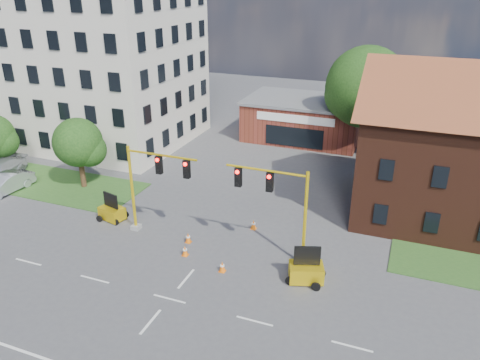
{
  "coord_description": "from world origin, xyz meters",
  "views": [
    {
      "loc": [
        11.25,
        -18.16,
        16.46
      ],
      "look_at": [
        0.31,
        10.0,
        3.13
      ],
      "focal_mm": 35.0,
      "sensor_mm": 36.0,
      "label": 1
    }
  ],
  "objects_px": {
    "signal_mast_west": "(152,182)",
    "pickup_white": "(432,223)",
    "signal_mast_east": "(279,203)",
    "trailer_east": "(306,271)",
    "trailer_west": "(112,212)"
  },
  "relations": [
    {
      "from": "trailer_east",
      "to": "trailer_west",
      "type": "bearing_deg",
      "value": 152.27
    },
    {
      "from": "signal_mast_east",
      "to": "trailer_east",
      "type": "distance_m",
      "value": 4.27
    },
    {
      "from": "signal_mast_east",
      "to": "trailer_east",
      "type": "xyz_separation_m",
      "value": [
        2.27,
        -1.64,
        -3.22
      ]
    },
    {
      "from": "signal_mast_east",
      "to": "signal_mast_west",
      "type": "bearing_deg",
      "value": 180.0
    },
    {
      "from": "signal_mast_west",
      "to": "pickup_white",
      "type": "relative_size",
      "value": 1.03
    },
    {
      "from": "signal_mast_west",
      "to": "signal_mast_east",
      "type": "height_order",
      "value": "same"
    },
    {
      "from": "trailer_west",
      "to": "pickup_white",
      "type": "height_order",
      "value": "trailer_west"
    },
    {
      "from": "signal_mast_east",
      "to": "trailer_east",
      "type": "bearing_deg",
      "value": -35.88
    },
    {
      "from": "trailer_east",
      "to": "pickup_white",
      "type": "height_order",
      "value": "trailer_east"
    },
    {
      "from": "signal_mast_east",
      "to": "pickup_white",
      "type": "bearing_deg",
      "value": 37.37
    },
    {
      "from": "signal_mast_east",
      "to": "pickup_white",
      "type": "relative_size",
      "value": 1.03
    },
    {
      "from": "signal_mast_east",
      "to": "trailer_east",
      "type": "height_order",
      "value": "signal_mast_east"
    },
    {
      "from": "signal_mast_east",
      "to": "trailer_west",
      "type": "relative_size",
      "value": 3.07
    },
    {
      "from": "trailer_east",
      "to": "pickup_white",
      "type": "bearing_deg",
      "value": 32.37
    },
    {
      "from": "trailer_east",
      "to": "signal_mast_east",
      "type": "bearing_deg",
      "value": 124.8
    }
  ]
}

